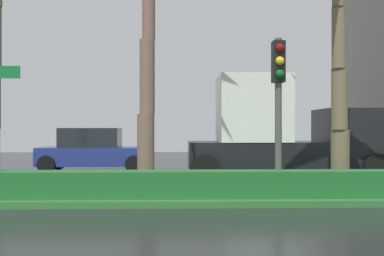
# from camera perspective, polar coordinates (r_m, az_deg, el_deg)

# --- Properties ---
(ground_plane) EXTENTS (90.00, 42.00, 0.10)m
(ground_plane) POSITION_cam_1_polar(r_m,az_deg,el_deg) (13.46, -13.06, -7.55)
(ground_plane) COLOR black
(median_strip) EXTENTS (85.50, 4.00, 0.15)m
(median_strip) POSITION_cam_1_polar(r_m,az_deg,el_deg) (12.47, -13.97, -7.57)
(median_strip) COLOR #2D6B33
(median_strip) RESTS_ON ground_plane
(median_hedge) EXTENTS (76.50, 0.70, 0.60)m
(median_hedge) POSITION_cam_1_polar(r_m,az_deg,el_deg) (11.07, -15.53, -6.57)
(median_hedge) COLOR #1E6028
(median_hedge) RESTS_ON median_strip
(traffic_signal_median_right) EXTENTS (0.28, 0.43, 3.66)m
(traffic_signal_median_right) POSITION_cam_1_polar(r_m,az_deg,el_deg) (11.24, 10.35, 4.86)
(traffic_signal_median_right) COLOR #4C4C47
(traffic_signal_median_right) RESTS_ON median_strip
(car_in_traffic_leading) EXTENTS (4.30, 2.02, 1.72)m
(car_in_traffic_leading) POSITION_cam_1_polar(r_m,az_deg,el_deg) (19.22, -11.77, -2.67)
(car_in_traffic_leading) COLOR navy
(car_in_traffic_leading) RESTS_ON ground_plane
(box_truck_following) EXTENTS (6.40, 2.64, 3.46)m
(box_truck_following) POSITION_cam_1_polar(r_m,az_deg,el_deg) (16.25, 10.67, -0.61)
(box_truck_following) COLOR black
(box_truck_following) RESTS_ON ground_plane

